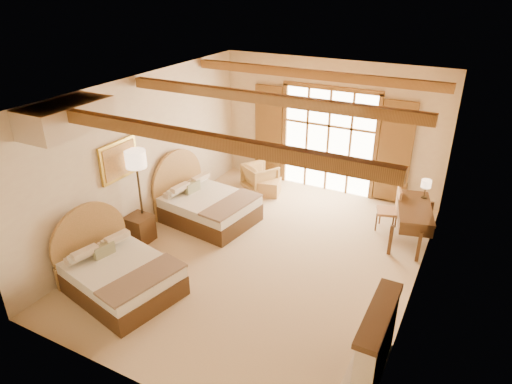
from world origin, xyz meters
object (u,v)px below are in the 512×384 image
Objects in this scene: bed_far at (203,203)px; armchair at (260,177)px; nightstand at (140,228)px; desk at (412,222)px; bed_near at (115,272)px.

bed_far is 1.98m from armchair.
nightstand is 3.46m from armchair.
desk is at bearing 29.33° from nightstand.
bed_far is 2.83× the size of armchair.
armchair reaches higher than nightstand.
desk is at bearing 23.32° from bed_far.
bed_far is at bearing -178.46° from desk.
bed_near reaches higher than armchair.
armchair is at bearing 74.14° from nightstand.
nightstand is at bearing -166.51° from desk.
nightstand is 0.75× the size of armchair.
bed_near is 1.01× the size of bed_far.
bed_near is at bearing -62.18° from nightstand.
armchair is (1.05, 3.29, 0.06)m from nightstand.
bed_near is 1.34× the size of desk.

